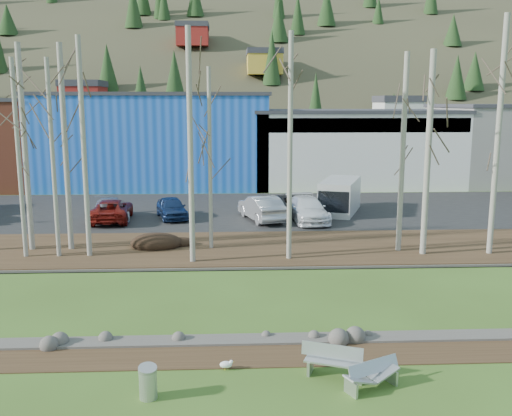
{
  "coord_description": "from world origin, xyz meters",
  "views": [
    {
      "loc": [
        0.73,
        -13.88,
        7.46
      ],
      "look_at": [
        1.98,
        12.79,
        2.5
      ],
      "focal_mm": 40.0,
      "sensor_mm": 36.0,
      "label": 1
    }
  ],
  "objects_px": {
    "car_1": "(112,210)",
    "car_5": "(284,204)",
    "litter_bin": "(148,384)",
    "seagull": "(226,364)",
    "bench_intact": "(335,361)",
    "car_4": "(262,208)",
    "bench_damaged": "(372,375)",
    "car_6": "(307,209)",
    "car_2": "(111,209)",
    "car_3": "(172,208)",
    "van_white": "(339,196)"
  },
  "relations": [
    {
      "from": "litter_bin",
      "to": "car_6",
      "type": "relative_size",
      "value": 0.16
    },
    {
      "from": "litter_bin",
      "to": "seagull",
      "type": "distance_m",
      "value": 2.48
    },
    {
      "from": "bench_intact",
      "to": "litter_bin",
      "type": "distance_m",
      "value": 5.07
    },
    {
      "from": "bench_intact",
      "to": "car_6",
      "type": "distance_m",
      "value": 20.39
    },
    {
      "from": "litter_bin",
      "to": "car_4",
      "type": "xyz_separation_m",
      "value": [
        4.12,
        21.57,
        0.53
      ]
    },
    {
      "from": "car_1",
      "to": "car_2",
      "type": "distance_m",
      "value": 0.5
    },
    {
      "from": "car_4",
      "to": "car_6",
      "type": "height_order",
      "value": "car_4"
    },
    {
      "from": "litter_bin",
      "to": "car_2",
      "type": "relative_size",
      "value": 0.18
    },
    {
      "from": "seagull",
      "to": "van_white",
      "type": "relative_size",
      "value": 0.08
    },
    {
      "from": "car_1",
      "to": "car_3",
      "type": "height_order",
      "value": "car_1"
    },
    {
      "from": "car_3",
      "to": "car_6",
      "type": "distance_m",
      "value": 8.64
    },
    {
      "from": "bench_damaged",
      "to": "van_white",
      "type": "xyz_separation_m",
      "value": [
        3.64,
        23.57,
        0.88
      ]
    },
    {
      "from": "car_1",
      "to": "car_3",
      "type": "bearing_deg",
      "value": -173.51
    },
    {
      "from": "litter_bin",
      "to": "seagull",
      "type": "relative_size",
      "value": 1.87
    },
    {
      "from": "van_white",
      "to": "bench_intact",
      "type": "bearing_deg",
      "value": -80.78
    },
    {
      "from": "bench_damaged",
      "to": "car_5",
      "type": "xyz_separation_m",
      "value": [
        -0.08,
        23.67,
        0.41
      ]
    },
    {
      "from": "car_1",
      "to": "car_6",
      "type": "relative_size",
      "value": 0.97
    },
    {
      "from": "bench_intact",
      "to": "car_3",
      "type": "bearing_deg",
      "value": 128.76
    },
    {
      "from": "litter_bin",
      "to": "car_3",
      "type": "xyz_separation_m",
      "value": [
        -1.59,
        22.47,
        0.42
      ]
    },
    {
      "from": "car_4",
      "to": "car_5",
      "type": "relative_size",
      "value": 1.05
    },
    {
      "from": "bench_intact",
      "to": "litter_bin",
      "type": "height_order",
      "value": "bench_intact"
    },
    {
      "from": "bench_damaged",
      "to": "car_4",
      "type": "height_order",
      "value": "car_4"
    },
    {
      "from": "seagull",
      "to": "car_1",
      "type": "bearing_deg",
      "value": 119.24
    },
    {
      "from": "seagull",
      "to": "car_1",
      "type": "distance_m",
      "value": 21.6
    },
    {
      "from": "bench_intact",
      "to": "seagull",
      "type": "height_order",
      "value": "bench_intact"
    },
    {
      "from": "car_3",
      "to": "car_4",
      "type": "bearing_deg",
      "value": -24.72
    },
    {
      "from": "car_5",
      "to": "car_6",
      "type": "distance_m",
      "value": 2.94
    },
    {
      "from": "car_4",
      "to": "car_3",
      "type": "bearing_deg",
      "value": -25.56
    },
    {
      "from": "seagull",
      "to": "car_3",
      "type": "bearing_deg",
      "value": 109.28
    },
    {
      "from": "bench_damaged",
      "to": "car_2",
      "type": "height_order",
      "value": "car_2"
    },
    {
      "from": "seagull",
      "to": "van_white",
      "type": "distance_m",
      "value": 23.61
    },
    {
      "from": "litter_bin",
      "to": "bench_damaged",
      "type": "bearing_deg",
      "value": 2.56
    },
    {
      "from": "bench_damaged",
      "to": "seagull",
      "type": "distance_m",
      "value": 4.05
    },
    {
      "from": "car_3",
      "to": "van_white",
      "type": "height_order",
      "value": "van_white"
    },
    {
      "from": "litter_bin",
      "to": "car_1",
      "type": "height_order",
      "value": "car_1"
    },
    {
      "from": "bench_intact",
      "to": "car_6",
      "type": "relative_size",
      "value": 0.35
    },
    {
      "from": "bench_intact",
      "to": "car_1",
      "type": "xyz_separation_m",
      "value": [
        -10.24,
        20.84,
        0.39
      ]
    },
    {
      "from": "car_3",
      "to": "car_5",
      "type": "xyz_separation_m",
      "value": [
        7.36,
        1.46,
        -0.04
      ]
    },
    {
      "from": "car_1",
      "to": "car_4",
      "type": "height_order",
      "value": "car_4"
    },
    {
      "from": "litter_bin",
      "to": "car_5",
      "type": "relative_size",
      "value": 0.17
    },
    {
      "from": "car_3",
      "to": "van_white",
      "type": "xyz_separation_m",
      "value": [
        11.07,
        1.36,
        0.43
      ]
    },
    {
      "from": "bench_intact",
      "to": "car_5",
      "type": "bearing_deg",
      "value": 109.82
    },
    {
      "from": "car_4",
      "to": "car_6",
      "type": "relative_size",
      "value": 0.94
    },
    {
      "from": "car_4",
      "to": "car_1",
      "type": "bearing_deg",
      "value": -18.0
    },
    {
      "from": "seagull",
      "to": "car_5",
      "type": "height_order",
      "value": "car_5"
    },
    {
      "from": "bench_damaged",
      "to": "car_3",
      "type": "relative_size",
      "value": 0.42
    },
    {
      "from": "car_4",
      "to": "car_6",
      "type": "bearing_deg",
      "value": 157.06
    },
    {
      "from": "litter_bin",
      "to": "car_1",
      "type": "distance_m",
      "value": 22.44
    },
    {
      "from": "car_1",
      "to": "car_5",
      "type": "relative_size",
      "value": 1.08
    },
    {
      "from": "seagull",
      "to": "car_5",
      "type": "relative_size",
      "value": 0.09
    }
  ]
}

